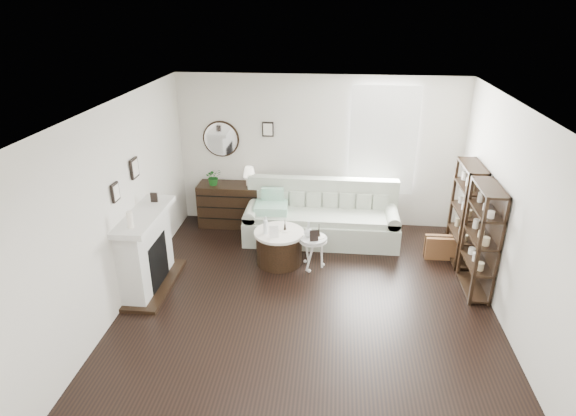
# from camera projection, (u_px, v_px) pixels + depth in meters

# --- Properties ---
(room) EXTENTS (5.50, 5.50, 5.50)m
(room) POSITION_uv_depth(u_px,v_px,m) (361.00, 141.00, 8.31)
(room) COLOR black
(room) RESTS_ON ground
(fireplace) EXTENTS (0.50, 1.40, 1.84)m
(fireplace) POSITION_uv_depth(u_px,v_px,m) (147.00, 253.00, 6.82)
(fireplace) COLOR silver
(fireplace) RESTS_ON ground
(shelf_unit_far) EXTENTS (0.30, 0.80, 1.60)m
(shelf_unit_far) POSITION_uv_depth(u_px,v_px,m) (465.00, 214.00, 7.43)
(shelf_unit_far) COLOR black
(shelf_unit_far) RESTS_ON ground
(shelf_unit_near) EXTENTS (0.30, 0.80, 1.60)m
(shelf_unit_near) POSITION_uv_depth(u_px,v_px,m) (481.00, 240.00, 6.61)
(shelf_unit_near) COLOR black
(shelf_unit_near) RESTS_ON ground
(sofa) EXTENTS (2.61, 0.90, 1.01)m
(sofa) POSITION_uv_depth(u_px,v_px,m) (321.00, 220.00, 8.30)
(sofa) COLOR #A6AF9C
(sofa) RESTS_ON ground
(quilt) EXTENTS (0.57, 0.48, 0.14)m
(quilt) POSITION_uv_depth(u_px,v_px,m) (271.00, 208.00, 8.16)
(quilt) COLOR #289670
(quilt) RESTS_ON sofa
(suitcase) EXTENTS (0.57, 0.19, 0.38)m
(suitcase) POSITION_uv_depth(u_px,v_px,m) (443.00, 247.00, 7.71)
(suitcase) COLOR brown
(suitcase) RESTS_ON ground
(dresser) EXTENTS (1.18, 0.51, 0.79)m
(dresser) POSITION_uv_depth(u_px,v_px,m) (232.00, 205.00, 8.79)
(dresser) COLOR black
(dresser) RESTS_ON ground
(table_lamp) EXTENTS (0.29, 0.29, 0.34)m
(table_lamp) POSITION_uv_depth(u_px,v_px,m) (249.00, 176.00, 8.53)
(table_lamp) COLOR beige
(table_lamp) RESTS_ON dresser
(potted_plant) EXTENTS (0.35, 0.33, 0.31)m
(potted_plant) POSITION_uv_depth(u_px,v_px,m) (214.00, 177.00, 8.55)
(potted_plant) COLOR #1A5B1C
(potted_plant) RESTS_ON dresser
(drum_table) EXTENTS (0.78, 0.78, 0.54)m
(drum_table) POSITION_uv_depth(u_px,v_px,m) (279.00, 247.00, 7.54)
(drum_table) COLOR black
(drum_table) RESTS_ON ground
(pedestal_table) EXTENTS (0.43, 0.43, 0.52)m
(pedestal_table) POSITION_uv_depth(u_px,v_px,m) (313.00, 240.00, 7.32)
(pedestal_table) COLOR white
(pedestal_table) RESTS_ON ground
(eiffel_drum) EXTENTS (0.11, 0.11, 0.17)m
(eiffel_drum) POSITION_uv_depth(u_px,v_px,m) (285.00, 225.00, 7.45)
(eiffel_drum) COLOR black
(eiffel_drum) RESTS_ON drum_table
(bottle_drum) EXTENTS (0.07, 0.07, 0.29)m
(bottle_drum) POSITION_uv_depth(u_px,v_px,m) (266.00, 225.00, 7.32)
(bottle_drum) COLOR silver
(bottle_drum) RESTS_ON drum_table
(card_frame_drum) EXTENTS (0.15, 0.08, 0.19)m
(card_frame_drum) POSITION_uv_depth(u_px,v_px,m) (274.00, 232.00, 7.23)
(card_frame_drum) COLOR white
(card_frame_drum) RESTS_ON drum_table
(eiffel_ped) EXTENTS (0.14, 0.14, 0.19)m
(eiffel_ped) POSITION_uv_depth(u_px,v_px,m) (319.00, 231.00, 7.28)
(eiffel_ped) COLOR black
(eiffel_ped) RESTS_ON pedestal_table
(flask_ped) EXTENTS (0.14, 0.14, 0.25)m
(flask_ped) POSITION_uv_depth(u_px,v_px,m) (308.00, 229.00, 7.28)
(flask_ped) COLOR silver
(flask_ped) RESTS_ON pedestal_table
(card_frame_ped) EXTENTS (0.14, 0.08, 0.17)m
(card_frame_ped) POSITION_uv_depth(u_px,v_px,m) (314.00, 236.00, 7.16)
(card_frame_ped) COLOR black
(card_frame_ped) RESTS_ON pedestal_table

